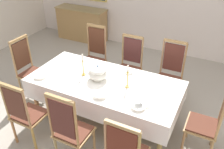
# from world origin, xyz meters

# --- Properties ---
(ground) EXTENTS (7.50, 5.86, 0.04)m
(ground) POSITION_xyz_m (0.00, 0.00, -0.02)
(ground) COLOR #A49B8E
(dining_table) EXTENTS (2.32, 1.09, 0.76)m
(dining_table) POSITION_xyz_m (0.00, -0.06, 0.69)
(dining_table) COLOR #AC7245
(dining_table) RESTS_ON ground
(tablecloth) EXTENTS (2.34, 1.11, 0.33)m
(tablecloth) POSITION_xyz_m (0.00, -0.06, 0.69)
(tablecloth) COLOR white
(tablecloth) RESTS_ON dining_table
(chair_south_a) EXTENTS (0.44, 0.42, 1.09)m
(chair_south_a) POSITION_xyz_m (-0.75, -1.01, 0.56)
(chair_south_a) COLOR #9F7541
(chair_south_a) RESTS_ON ground
(chair_north_a) EXTENTS (0.44, 0.42, 1.19)m
(chair_north_a) POSITION_xyz_m (-0.75, 0.90, 0.60)
(chair_north_a) COLOR #A77B51
(chair_north_a) RESTS_ON ground
(chair_south_b) EXTENTS (0.44, 0.42, 1.17)m
(chair_south_b) POSITION_xyz_m (0.01, -1.02, 0.59)
(chair_south_b) COLOR #9A7351
(chair_south_b) RESTS_ON ground
(chair_north_b) EXTENTS (0.44, 0.42, 1.12)m
(chair_north_b) POSITION_xyz_m (0.01, 0.89, 0.57)
(chair_north_b) COLOR #A37950
(chair_north_b) RESTS_ON ground
(chair_north_c) EXTENTS (0.44, 0.42, 1.17)m
(chair_north_c) POSITION_xyz_m (0.78, 0.90, 0.59)
(chair_north_c) COLOR #9C8446
(chair_north_c) RESTS_ON ground
(chair_head_west) EXTENTS (0.42, 0.44, 1.15)m
(chair_head_west) POSITION_xyz_m (-1.57, -0.06, 0.58)
(chair_head_west) COLOR #9F824A
(chair_head_west) RESTS_ON ground
(chair_head_east) EXTENTS (0.42, 0.44, 1.15)m
(chair_head_east) POSITION_xyz_m (1.57, -0.06, 0.58)
(chair_head_east) COLOR #AB784B
(chair_head_east) RESTS_ON ground
(soup_tureen) EXTENTS (0.31, 0.31, 0.24)m
(soup_tureen) POSITION_xyz_m (-0.11, -0.06, 0.88)
(soup_tureen) COLOR white
(soup_tureen) RESTS_ON tablecloth
(candlestick_west) EXTENTS (0.07, 0.07, 0.37)m
(candlestick_west) POSITION_xyz_m (-0.38, -0.06, 0.92)
(candlestick_west) COLOR gold
(candlestick_west) RESTS_ON tablecloth
(candlestick_east) EXTENTS (0.07, 0.07, 0.37)m
(candlestick_east) POSITION_xyz_m (0.38, -0.06, 0.92)
(candlestick_east) COLOR gold
(candlestick_east) RESTS_ON tablecloth
(bowl_near_left) EXTENTS (0.19, 0.19, 0.04)m
(bowl_near_left) POSITION_xyz_m (0.70, -0.44, 0.79)
(bowl_near_left) COLOR white
(bowl_near_left) RESTS_ON tablecloth
(bowl_near_right) EXTENTS (0.19, 0.19, 0.04)m
(bowl_near_right) POSITION_xyz_m (-0.95, -0.43, 0.79)
(bowl_near_right) COLOR white
(bowl_near_right) RESTS_ON tablecloth
(bowl_far_left) EXTENTS (0.14, 0.14, 0.03)m
(bowl_far_left) POSITION_xyz_m (0.24, 0.33, 0.78)
(bowl_far_left) COLOR white
(bowl_far_left) RESTS_ON tablecloth
(bowl_far_right) EXTENTS (0.19, 0.19, 0.05)m
(bowl_far_right) POSITION_xyz_m (0.14, -0.45, 0.79)
(bowl_far_right) COLOR white
(bowl_far_right) RESTS_ON tablecloth
(spoon_primary) EXTENTS (0.05, 0.18, 0.01)m
(spoon_primary) POSITION_xyz_m (0.82, -0.42, 0.77)
(spoon_primary) COLOR gold
(spoon_primary) RESTS_ON tablecloth
(spoon_secondary) EXTENTS (0.04, 0.18, 0.01)m
(spoon_secondary) POSITION_xyz_m (-1.07, -0.41, 0.77)
(spoon_secondary) COLOR gold
(spoon_secondary) RESTS_ON tablecloth
(sideboard) EXTENTS (1.44, 0.48, 0.90)m
(sideboard) POSITION_xyz_m (-2.18, 2.65, 0.45)
(sideboard) COLOR #A37C49
(sideboard) RESTS_ON ground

